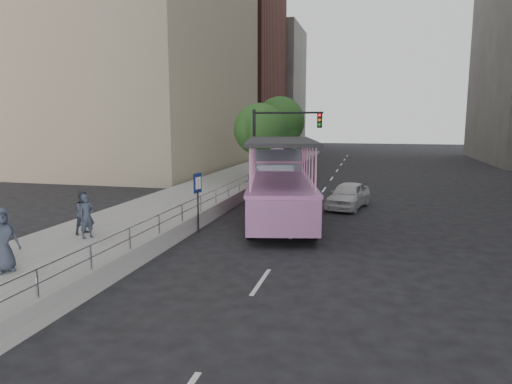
{
  "coord_description": "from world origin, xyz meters",
  "views": [
    {
      "loc": [
        3.9,
        -14.13,
        4.57
      ],
      "look_at": [
        -0.03,
        1.53,
        2.02
      ],
      "focal_mm": 32.0,
      "sensor_mm": 36.0,
      "label": 1
    }
  ],
  "objects_px": {
    "parking_sign": "(198,195)",
    "street_tree_far": "(281,124)",
    "traffic_signal": "(274,138)",
    "street_tree_near": "(261,131)",
    "duck_boat": "(279,188)",
    "pedestrian_mid": "(84,213)",
    "pedestrian_far": "(2,240)",
    "pedestrian_near": "(87,216)",
    "car": "(348,195)"
  },
  "relations": [
    {
      "from": "parking_sign",
      "to": "street_tree_far",
      "type": "bearing_deg",
      "value": 90.81
    },
    {
      "from": "traffic_signal",
      "to": "street_tree_near",
      "type": "height_order",
      "value": "street_tree_near"
    },
    {
      "from": "duck_boat",
      "to": "pedestrian_mid",
      "type": "distance_m",
      "value": 8.92
    },
    {
      "from": "pedestrian_far",
      "to": "parking_sign",
      "type": "bearing_deg",
      "value": 1.58
    },
    {
      "from": "pedestrian_near",
      "to": "street_tree_far",
      "type": "relative_size",
      "value": 0.25
    },
    {
      "from": "car",
      "to": "parking_sign",
      "type": "bearing_deg",
      "value": -116.07
    },
    {
      "from": "car",
      "to": "pedestrian_mid",
      "type": "relative_size",
      "value": 2.45
    },
    {
      "from": "street_tree_near",
      "to": "pedestrian_far",
      "type": "bearing_deg",
      "value": -98.09
    },
    {
      "from": "parking_sign",
      "to": "traffic_signal",
      "type": "bearing_deg",
      "value": 83.22
    },
    {
      "from": "parking_sign",
      "to": "traffic_signal",
      "type": "height_order",
      "value": "traffic_signal"
    },
    {
      "from": "car",
      "to": "street_tree_far",
      "type": "xyz_separation_m",
      "value": [
        -5.95,
        12.0,
        3.63
      ]
    },
    {
      "from": "pedestrian_near",
      "to": "pedestrian_far",
      "type": "relative_size",
      "value": 0.87
    },
    {
      "from": "street_tree_far",
      "to": "pedestrian_far",
      "type": "bearing_deg",
      "value": -96.66
    },
    {
      "from": "parking_sign",
      "to": "pedestrian_mid",
      "type": "bearing_deg",
      "value": -147.79
    },
    {
      "from": "traffic_signal",
      "to": "street_tree_far",
      "type": "xyz_separation_m",
      "value": [
        -1.4,
        9.43,
        0.81
      ]
    },
    {
      "from": "duck_boat",
      "to": "parking_sign",
      "type": "xyz_separation_m",
      "value": [
        -2.57,
        -4.04,
        0.18
      ]
    },
    {
      "from": "pedestrian_near",
      "to": "street_tree_far",
      "type": "height_order",
      "value": "street_tree_far"
    },
    {
      "from": "car",
      "to": "street_tree_far",
      "type": "height_order",
      "value": "street_tree_far"
    },
    {
      "from": "pedestrian_far",
      "to": "street_tree_far",
      "type": "bearing_deg",
      "value": 20.68
    },
    {
      "from": "duck_boat",
      "to": "street_tree_near",
      "type": "bearing_deg",
      "value": 108.9
    },
    {
      "from": "car",
      "to": "pedestrian_near",
      "type": "xyz_separation_m",
      "value": [
        -8.88,
        -9.81,
        0.43
      ]
    },
    {
      "from": "car",
      "to": "pedestrian_mid",
      "type": "xyz_separation_m",
      "value": [
        -9.36,
        -9.25,
        0.43
      ]
    },
    {
      "from": "duck_boat",
      "to": "pedestrian_mid",
      "type": "height_order",
      "value": "duck_boat"
    },
    {
      "from": "pedestrian_mid",
      "to": "traffic_signal",
      "type": "bearing_deg",
      "value": 1.6
    },
    {
      "from": "car",
      "to": "traffic_signal",
      "type": "bearing_deg",
      "value": 163.87
    },
    {
      "from": "pedestrian_near",
      "to": "car",
      "type": "bearing_deg",
      "value": -15.58
    },
    {
      "from": "car",
      "to": "street_tree_near",
      "type": "bearing_deg",
      "value": 149.03
    },
    {
      "from": "pedestrian_mid",
      "to": "street_tree_far",
      "type": "xyz_separation_m",
      "value": [
        3.41,
        21.24,
        3.19
      ]
    },
    {
      "from": "pedestrian_near",
      "to": "pedestrian_mid",
      "type": "height_order",
      "value": "pedestrian_mid"
    },
    {
      "from": "car",
      "to": "parking_sign",
      "type": "relative_size",
      "value": 1.62
    },
    {
      "from": "pedestrian_mid",
      "to": "pedestrian_near",
      "type": "bearing_deg",
      "value": -115.64
    },
    {
      "from": "pedestrian_far",
      "to": "street_tree_near",
      "type": "xyz_separation_m",
      "value": [
        2.8,
        19.7,
        2.58
      ]
    },
    {
      "from": "pedestrian_mid",
      "to": "street_tree_near",
      "type": "xyz_separation_m",
      "value": [
        3.21,
        15.24,
        2.71
      ]
    },
    {
      "from": "pedestrian_far",
      "to": "street_tree_far",
      "type": "xyz_separation_m",
      "value": [
        3.0,
        25.7,
        3.07
      ]
    },
    {
      "from": "pedestrian_mid",
      "to": "street_tree_near",
      "type": "distance_m",
      "value": 15.81
    },
    {
      "from": "duck_boat",
      "to": "pedestrian_far",
      "type": "bearing_deg",
      "value": -118.38
    },
    {
      "from": "parking_sign",
      "to": "street_tree_near",
      "type": "relative_size",
      "value": 0.43
    },
    {
      "from": "parking_sign",
      "to": "street_tree_far",
      "type": "distance_m",
      "value": 19.13
    },
    {
      "from": "duck_boat",
      "to": "traffic_signal",
      "type": "height_order",
      "value": "traffic_signal"
    },
    {
      "from": "pedestrian_near",
      "to": "parking_sign",
      "type": "height_order",
      "value": "parking_sign"
    },
    {
      "from": "parking_sign",
      "to": "street_tree_near",
      "type": "xyz_separation_m",
      "value": [
        -0.47,
        12.93,
        2.25
      ]
    },
    {
      "from": "car",
      "to": "traffic_signal",
      "type": "xyz_separation_m",
      "value": [
        -4.56,
        2.57,
        2.82
      ]
    },
    {
      "from": "pedestrian_near",
      "to": "traffic_signal",
      "type": "height_order",
      "value": "traffic_signal"
    },
    {
      "from": "pedestrian_near",
      "to": "street_tree_near",
      "type": "xyz_separation_m",
      "value": [
        2.73,
        15.8,
        2.71
      ]
    },
    {
      "from": "traffic_signal",
      "to": "street_tree_far",
      "type": "height_order",
      "value": "street_tree_far"
    },
    {
      "from": "pedestrian_far",
      "to": "street_tree_far",
      "type": "relative_size",
      "value": 0.29
    },
    {
      "from": "pedestrian_mid",
      "to": "pedestrian_far",
      "type": "height_order",
      "value": "pedestrian_far"
    },
    {
      "from": "pedestrian_far",
      "to": "pedestrian_mid",
      "type": "bearing_deg",
      "value": 32.61
    },
    {
      "from": "duck_boat",
      "to": "car",
      "type": "bearing_deg",
      "value": 42.84
    },
    {
      "from": "duck_boat",
      "to": "traffic_signal",
      "type": "bearing_deg",
      "value": 104.83
    }
  ]
}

